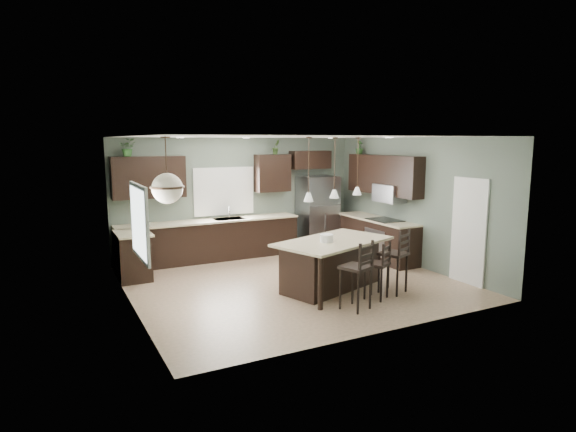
# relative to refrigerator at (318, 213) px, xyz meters

# --- Properties ---
(ground) EXTENTS (6.00, 6.00, 0.00)m
(ground) POSITION_rel_refrigerator_xyz_m (-1.95, -2.36, -0.93)
(ground) COLOR #9E8466
(ground) RESTS_ON ground
(pantry_door) EXTENTS (0.04, 0.82, 2.04)m
(pantry_door) POSITION_rel_refrigerator_xyz_m (1.03, -3.91, 0.09)
(pantry_door) COLOR white
(pantry_door) RESTS_ON ground
(window_back) EXTENTS (1.35, 0.02, 1.00)m
(window_back) POSITION_rel_refrigerator_xyz_m (-2.35, 0.38, 0.62)
(window_back) COLOR white
(window_back) RESTS_ON room_shell
(window_left) EXTENTS (0.02, 1.10, 1.00)m
(window_left) POSITION_rel_refrigerator_xyz_m (-4.93, -3.16, 0.62)
(window_left) COLOR white
(window_left) RESTS_ON room_shell
(left_return_cabs) EXTENTS (0.60, 0.90, 0.90)m
(left_return_cabs) POSITION_rel_refrigerator_xyz_m (-4.65, -0.66, -0.48)
(left_return_cabs) COLOR black
(left_return_cabs) RESTS_ON ground
(left_return_countertop) EXTENTS (0.66, 0.96, 0.04)m
(left_return_countertop) POSITION_rel_refrigerator_xyz_m (-4.63, -0.66, -0.01)
(left_return_countertop) COLOR beige
(left_return_countertop) RESTS_ON left_return_cabs
(back_lower_cabs) EXTENTS (4.20, 0.60, 0.90)m
(back_lower_cabs) POSITION_rel_refrigerator_xyz_m (-2.80, 0.09, -0.48)
(back_lower_cabs) COLOR black
(back_lower_cabs) RESTS_ON ground
(back_countertop) EXTENTS (4.20, 0.66, 0.04)m
(back_countertop) POSITION_rel_refrigerator_xyz_m (-2.80, 0.07, -0.01)
(back_countertop) COLOR beige
(back_countertop) RESTS_ON back_lower_cabs
(sink_inset) EXTENTS (0.70, 0.45, 0.01)m
(sink_inset) POSITION_rel_refrigerator_xyz_m (-2.35, 0.07, 0.01)
(sink_inset) COLOR gray
(sink_inset) RESTS_ON back_countertop
(faucet) EXTENTS (0.02, 0.02, 0.28)m
(faucet) POSITION_rel_refrigerator_xyz_m (-2.35, 0.04, 0.16)
(faucet) COLOR silver
(faucet) RESTS_ON back_countertop
(back_upper_left) EXTENTS (1.55, 0.34, 0.90)m
(back_upper_left) POSITION_rel_refrigerator_xyz_m (-4.10, 0.22, 1.02)
(back_upper_left) COLOR black
(back_upper_left) RESTS_ON room_shell
(back_upper_right) EXTENTS (0.85, 0.34, 0.90)m
(back_upper_right) POSITION_rel_refrigerator_xyz_m (-1.15, 0.22, 1.02)
(back_upper_right) COLOR black
(back_upper_right) RESTS_ON room_shell
(fridge_header) EXTENTS (1.05, 0.34, 0.45)m
(fridge_header) POSITION_rel_refrigerator_xyz_m (-0.10, 0.22, 1.32)
(fridge_header) COLOR black
(fridge_header) RESTS_ON room_shell
(right_lower_cabs) EXTENTS (0.60, 2.35, 0.90)m
(right_lower_cabs) POSITION_rel_refrigerator_xyz_m (0.75, -1.48, -0.48)
(right_lower_cabs) COLOR black
(right_lower_cabs) RESTS_ON ground
(right_countertop) EXTENTS (0.66, 2.35, 0.04)m
(right_countertop) POSITION_rel_refrigerator_xyz_m (0.73, -1.48, -0.01)
(right_countertop) COLOR beige
(right_countertop) RESTS_ON right_lower_cabs
(cooktop) EXTENTS (0.58, 0.75, 0.02)m
(cooktop) POSITION_rel_refrigerator_xyz_m (0.73, -1.76, 0.02)
(cooktop) COLOR black
(cooktop) RESTS_ON right_countertop
(wall_oven_front) EXTENTS (0.01, 0.72, 0.60)m
(wall_oven_front) POSITION_rel_refrigerator_xyz_m (0.45, -1.76, -0.48)
(wall_oven_front) COLOR gray
(wall_oven_front) RESTS_ON right_lower_cabs
(right_upper_cabs) EXTENTS (0.34, 2.35, 0.90)m
(right_upper_cabs) POSITION_rel_refrigerator_xyz_m (0.88, -1.48, 1.02)
(right_upper_cabs) COLOR black
(right_upper_cabs) RESTS_ON room_shell
(microwave) EXTENTS (0.40, 0.75, 0.40)m
(microwave) POSITION_rel_refrigerator_xyz_m (0.83, -1.76, 0.62)
(microwave) COLOR gray
(microwave) RESTS_ON right_upper_cabs
(refrigerator) EXTENTS (0.90, 0.74, 1.85)m
(refrigerator) POSITION_rel_refrigerator_xyz_m (0.00, 0.00, 0.00)
(refrigerator) COLOR gray
(refrigerator) RESTS_ON ground
(kitchen_island) EXTENTS (2.44, 1.86, 0.92)m
(kitchen_island) POSITION_rel_refrigerator_xyz_m (-1.47, -3.05, -0.46)
(kitchen_island) COLOR black
(kitchen_island) RESTS_ON ground
(serving_dish) EXTENTS (0.24, 0.24, 0.14)m
(serving_dish) POSITION_rel_refrigerator_xyz_m (-1.66, -3.11, 0.07)
(serving_dish) COLOR silver
(serving_dish) RESTS_ON kitchen_island
(bar_stool_left) EXTENTS (0.55, 0.55, 1.16)m
(bar_stool_left) POSITION_rel_refrigerator_xyz_m (-1.73, -4.13, -0.35)
(bar_stool_left) COLOR black
(bar_stool_left) RESTS_ON ground
(bar_stool_center) EXTENTS (0.52, 0.52, 1.02)m
(bar_stool_center) POSITION_rel_refrigerator_xyz_m (-1.10, -3.86, -0.41)
(bar_stool_center) COLOR black
(bar_stool_center) RESTS_ON ground
(bar_stool_right) EXTENTS (0.58, 0.58, 1.19)m
(bar_stool_right) POSITION_rel_refrigerator_xyz_m (-0.62, -3.72, -0.33)
(bar_stool_right) COLOR black
(bar_stool_right) RESTS_ON ground
(pendant_left) EXTENTS (0.17, 0.17, 1.10)m
(pendant_left) POSITION_rel_refrigerator_xyz_m (-2.13, -3.27, 1.32)
(pendant_left) COLOR white
(pendant_left) RESTS_ON room_shell
(pendant_center) EXTENTS (0.17, 0.17, 1.10)m
(pendant_center) POSITION_rel_refrigerator_xyz_m (-1.47, -3.05, 1.32)
(pendant_center) COLOR white
(pendant_center) RESTS_ON room_shell
(pendant_right) EXTENTS (0.17, 0.17, 1.10)m
(pendant_right) POSITION_rel_refrigerator_xyz_m (-0.81, -2.82, 1.32)
(pendant_right) COLOR white
(pendant_right) RESTS_ON room_shell
(chandelier) EXTENTS (0.49, 0.49, 0.97)m
(chandelier) POSITION_rel_refrigerator_xyz_m (-4.55, -3.39, 1.39)
(chandelier) COLOR beige
(chandelier) RESTS_ON room_shell
(plant_back_left) EXTENTS (0.40, 0.36, 0.38)m
(plant_back_left) POSITION_rel_refrigerator_xyz_m (-4.50, 0.19, 1.66)
(plant_back_left) COLOR #2A5826
(plant_back_left) RESTS_ON back_upper_left
(plant_back_right) EXTENTS (0.22, 0.18, 0.35)m
(plant_back_right) POSITION_rel_refrigerator_xyz_m (-1.07, 0.19, 1.65)
(plant_back_right) COLOR #355324
(plant_back_right) RESTS_ON back_upper_right
(plant_right_wall) EXTENTS (0.23, 0.23, 0.34)m
(plant_right_wall) POSITION_rel_refrigerator_xyz_m (0.85, -0.54, 1.64)
(plant_right_wall) COLOR #254C21
(plant_right_wall) RESTS_ON right_upper_cabs
(room_shell) EXTENTS (6.00, 6.00, 6.00)m
(room_shell) POSITION_rel_refrigerator_xyz_m (-1.95, -2.36, 0.77)
(room_shell) COLOR #5D6B5E
(room_shell) RESTS_ON ground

